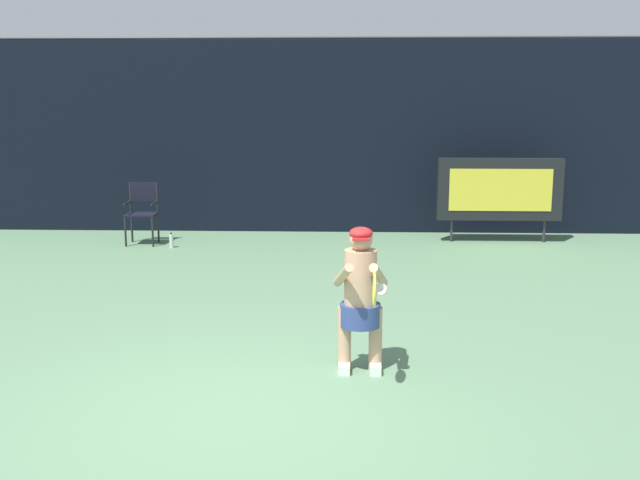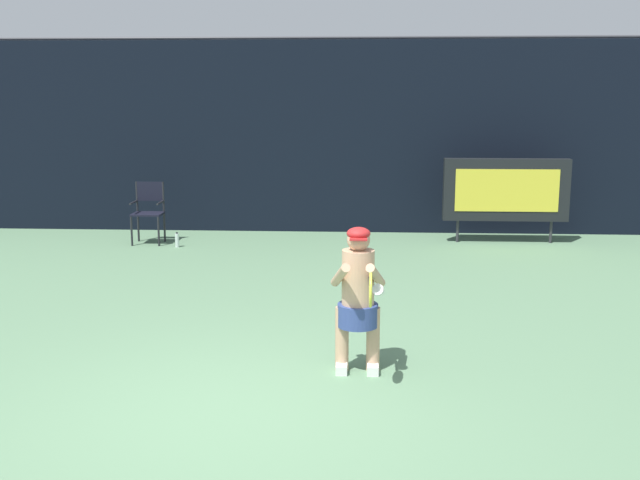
{
  "view_description": "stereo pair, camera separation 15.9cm",
  "coord_description": "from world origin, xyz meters",
  "px_view_note": "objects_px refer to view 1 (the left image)",
  "views": [
    {
      "loc": [
        0.95,
        -5.97,
        2.67
      ],
      "look_at": [
        0.64,
        2.27,
        1.05
      ],
      "focal_mm": 42.75,
      "sensor_mm": 36.0,
      "label": 1
    },
    {
      "loc": [
        1.1,
        -5.96,
        2.67
      ],
      "look_at": [
        0.64,
        2.27,
        1.05
      ],
      "focal_mm": 42.75,
      "sensor_mm": 36.0,
      "label": 2
    }
  ],
  "objects_px": {
    "water_bottle": "(171,241)",
    "umpire_chair": "(142,209)",
    "tennis_player": "(360,295)",
    "scoreboard": "(500,189)",
    "tennis_racket": "(374,289)"
  },
  "relations": [
    {
      "from": "scoreboard",
      "to": "water_bottle",
      "type": "bearing_deg",
      "value": -172.63
    },
    {
      "from": "tennis_player",
      "to": "tennis_racket",
      "type": "height_order",
      "value": "tennis_player"
    },
    {
      "from": "umpire_chair",
      "to": "water_bottle",
      "type": "bearing_deg",
      "value": -31.04
    },
    {
      "from": "umpire_chair",
      "to": "tennis_player",
      "type": "distance_m",
      "value": 7.18
    },
    {
      "from": "water_bottle",
      "to": "umpire_chair",
      "type": "bearing_deg",
      "value": 148.96
    },
    {
      "from": "tennis_racket",
      "to": "tennis_player",
      "type": "bearing_deg",
      "value": 88.96
    },
    {
      "from": "scoreboard",
      "to": "tennis_player",
      "type": "xyz_separation_m",
      "value": [
        -2.57,
        -6.51,
        -0.19
      ]
    },
    {
      "from": "umpire_chair",
      "to": "water_bottle",
      "type": "relative_size",
      "value": 4.08
    },
    {
      "from": "scoreboard",
      "to": "tennis_racket",
      "type": "relative_size",
      "value": 3.65
    },
    {
      "from": "water_bottle",
      "to": "tennis_racket",
      "type": "bearing_deg",
      "value": -62.47
    },
    {
      "from": "water_bottle",
      "to": "tennis_racket",
      "type": "relative_size",
      "value": 0.44
    },
    {
      "from": "scoreboard",
      "to": "umpire_chair",
      "type": "relative_size",
      "value": 2.04
    },
    {
      "from": "water_bottle",
      "to": "tennis_player",
      "type": "xyz_separation_m",
      "value": [
        3.17,
        -5.77,
        0.63
      ]
    },
    {
      "from": "umpire_chair",
      "to": "tennis_player",
      "type": "xyz_separation_m",
      "value": [
        3.75,
        -6.12,
        0.14
      ]
    },
    {
      "from": "scoreboard",
      "to": "water_bottle",
      "type": "height_order",
      "value": "scoreboard"
    }
  ]
}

